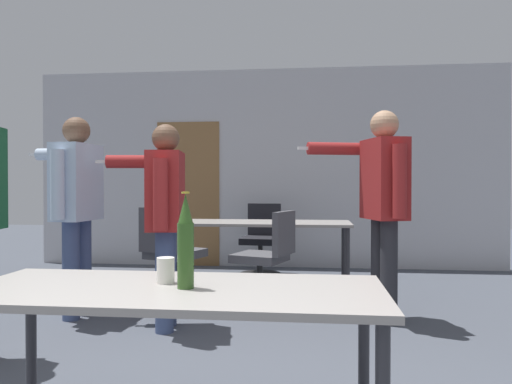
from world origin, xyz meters
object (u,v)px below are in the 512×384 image
person_near_casual (164,207)px  beer_bottle (186,243)px  office_chair_far_left (262,242)px  office_chair_side_rolled (267,261)px  person_far_watching (75,197)px  drink_cup (166,270)px  office_chair_far_right (171,258)px  person_left_plaid (382,195)px

person_near_casual → beer_bottle: 2.04m
office_chair_far_left → office_chair_side_rolled: size_ratio=1.01×
person_far_watching → office_chair_side_rolled: size_ratio=1.94×
person_far_watching → office_chair_side_rolled: 1.87m
person_far_watching → office_chair_far_left: 2.71m
person_near_casual → drink_cup: person_near_casual is taller
office_chair_side_rolled → beer_bottle: bearing=-161.9°
office_chair_far_right → person_far_watching: bearing=-123.6°
person_left_plaid → office_chair_side_rolled: 1.33m
person_far_watching → person_near_casual: (0.88, -0.27, -0.07)m
person_near_casual → beer_bottle: size_ratio=4.22×
person_left_plaid → office_chair_side_rolled: bearing=46.8°
office_chair_far_right → office_chair_far_left: office_chair_far_right is taller
office_chair_far_left → office_chair_side_rolled: (0.21, -1.54, -0.01)m
beer_bottle → drink_cup: (-0.11, 0.09, -0.13)m
office_chair_far_left → beer_bottle: bearing=97.5°
person_near_casual → office_chair_side_rolled: bearing=-46.4°
person_far_watching → beer_bottle: size_ratio=4.49×
office_chair_side_rolled → beer_bottle: beer_bottle is taller
person_far_watching → drink_cup: size_ratio=16.13×
beer_bottle → person_left_plaid: bearing=65.0°
person_far_watching → office_chair_side_rolled: bearing=-62.3°
office_chair_far_left → person_near_casual: bearing=83.6°
person_near_casual → office_chair_far_right: bearing=3.5°
person_near_casual → drink_cup: (0.56, -1.83, -0.18)m
office_chair_far_right → person_left_plaid: bearing=8.6°
office_chair_far_right → office_chair_far_left: bearing=86.9°
drink_cup → office_chair_far_right: bearing=105.6°
person_left_plaid → drink_cup: (-1.21, -2.26, -0.28)m
person_far_watching → office_chair_far_left: bearing=-27.8°
person_near_casual → person_left_plaid: (1.77, 0.43, 0.09)m
person_left_plaid → office_chair_far_left: 2.50m
office_chair_far_right → office_chair_far_left: size_ratio=1.04×
office_chair_far_right → beer_bottle: beer_bottle is taller
office_chair_far_left → drink_cup: 4.34m
person_far_watching → person_left_plaid: (2.65, 0.16, 0.03)m
office_chair_far_right → drink_cup: office_chair_far_right is taller
person_far_watching → drink_cup: bearing=-141.0°
person_far_watching → office_chair_far_right: size_ratio=1.85×
person_near_casual → drink_cup: bearing=-171.8°
person_left_plaid → office_chair_far_left: size_ratio=1.96×
person_near_casual → beer_bottle: (0.67, -1.92, -0.05)m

